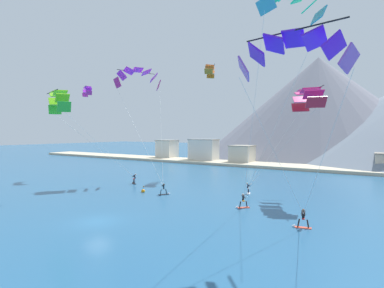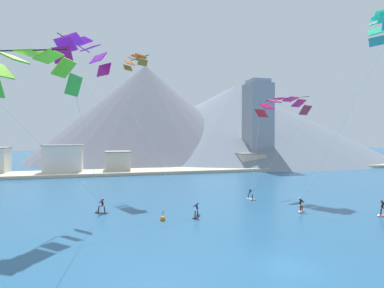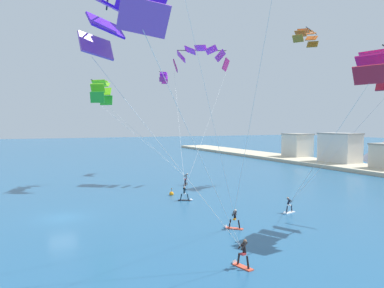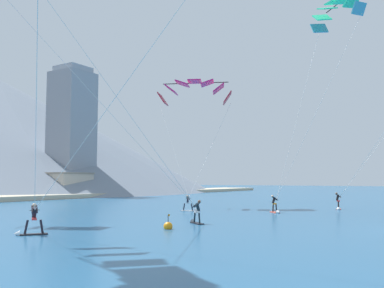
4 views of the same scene
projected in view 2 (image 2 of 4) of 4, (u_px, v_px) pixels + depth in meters
name	position (u px, v px, depth m)	size (l,w,h in m)	color
ground_plane	(288.00, 268.00, 19.59)	(400.00, 400.00, 0.00)	#23567F
kitesurfer_near_lead	(251.00, 196.00, 41.16)	(0.88, 1.78, 1.63)	white
kitesurfer_near_trail	(301.00, 208.00, 34.27)	(1.54, 1.48, 1.70)	#E54C33
kitesurfer_mid_center	(197.00, 212.00, 32.22)	(1.32, 1.66, 1.70)	black
kitesurfer_far_left	(100.00, 208.00, 33.83)	(1.67, 1.30, 1.78)	black
kitesurfer_far_right	(382.00, 211.00, 32.53)	(1.79, 0.77, 1.81)	#E54C33
parafoil_kite_near_lead	(282.00, 105.00, 46.41)	(9.98, 8.77, 13.49)	red
parafoil_kite_near_trail	(382.00, 25.00, 31.33)	(9.03, 7.55, 20.26)	teal
parafoil_kite_mid_center	(83.00, 52.00, 36.10)	(14.83, 11.97, 19.18)	#AF1572
parafoil_kite_far_left	(32.00, 69.00, 21.78)	(7.99, 12.90, 13.45)	green
parafoil_kite_distant_high_outer	(136.00, 60.00, 51.24)	(4.14, 5.91, 2.21)	olive
race_marker_buoy	(163.00, 219.00, 30.91)	(0.56, 0.56, 1.02)	orange
shoreline_strip	(159.00, 171.00, 73.23)	(180.00, 10.00, 0.70)	beige
shore_building_harbour_front	(118.00, 162.00, 73.17)	(6.02, 6.24, 5.22)	beige
shore_building_quay_east	(250.00, 161.00, 81.87)	(7.36, 5.42, 4.34)	beige
shore_building_quay_west	(63.00, 159.00, 69.65)	(8.74, 4.63, 6.84)	silver
highrise_tower	(258.00, 124.00, 87.61)	(7.00, 7.00, 25.41)	gray
mountain_peak_west_ridge	(146.00, 112.00, 119.23)	(87.34, 87.34, 37.44)	slate
mountain_peak_central_summit	(235.00, 121.00, 134.69)	(121.82, 121.82, 31.80)	slate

